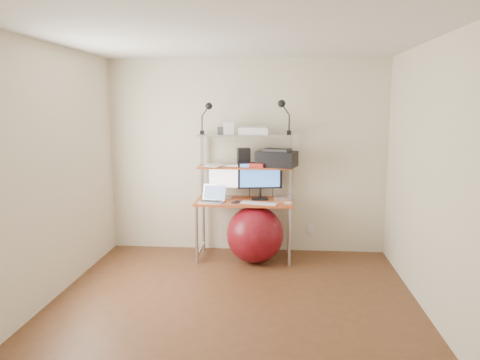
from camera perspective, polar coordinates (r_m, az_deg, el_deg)
The scene contains 20 objects.
room at distance 4.31m, azimuth -0.87°, elevation 0.31°, with size 3.60×3.60×3.60m.
computer_desk at distance 5.84m, azimuth 0.59°, elevation -0.29°, with size 1.20×0.60×1.57m.
wall_outlet at distance 6.25m, azimuth 8.61°, elevation -5.91°, with size 0.08×0.01×0.12m, color silver.
monitor_silver at distance 5.92m, azimuth -1.93°, elevation 0.18°, with size 0.42×0.15×0.47m.
monitor_black at distance 5.84m, azimuth 2.46°, elevation 0.33°, with size 0.55×0.19×0.55m.
laptop at distance 5.74m, azimuth -3.29°, elevation -2.22°, with size 0.34×0.30×0.26m.
keyboard at distance 5.62m, azimuth 2.34°, elevation -2.83°, with size 0.44×0.13×0.01m, color silver.
mouse at distance 5.65m, azimuth 5.86°, elevation -2.77°, with size 0.08×0.05×0.02m, color silver.
mac_mini at distance 5.88m, azimuth 5.36°, elevation -2.19°, with size 0.21×0.21×0.04m, color silver.
phone at distance 5.68m, azimuth -0.49°, elevation -2.71°, with size 0.07×0.14×0.01m, color black.
printer at distance 5.84m, azimuth 4.51°, elevation 2.66°, with size 0.54×0.44×0.22m.
nas_cube at distance 5.88m, azimuth 0.44°, elevation 2.82°, with size 0.15×0.15×0.23m, color black.
red_box at distance 5.78m, azimuth 2.14°, elevation 1.82°, with size 0.18×0.12×0.05m, color red.
scanner at distance 5.82m, azimuth 1.81°, elevation 6.03°, with size 0.40×0.28×0.10m.
box_white at distance 5.81m, azimuth -1.36°, elevation 6.32°, with size 0.13×0.11×0.15m, color silver.
box_grey at distance 5.86m, azimuth -2.19°, elevation 6.05°, with size 0.09×0.09×0.09m, color #2D2E30.
clip_lamp_left at distance 5.79m, azimuth -4.00°, elevation 8.36°, with size 0.16×0.09×0.39m.
clip_lamp_right at distance 5.76m, azimuth 5.28°, elevation 8.59°, with size 0.17×0.09×0.42m.
exercise_ball at distance 5.75m, azimuth 1.84°, elevation -6.64°, with size 0.70×0.70×0.70m, color maroon.
paper_stack at distance 5.90m, azimuth -3.07°, elevation 1.81°, with size 0.33×0.40×0.02m.
Camera 1 is at (0.42, -4.24, 1.91)m, focal length 35.00 mm.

